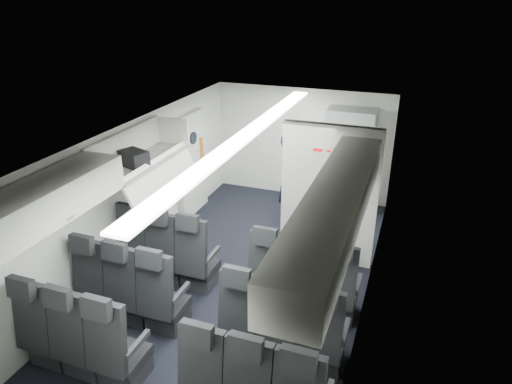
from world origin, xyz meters
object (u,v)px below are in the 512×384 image
Objects in this scene: flight_attendant at (291,180)px; carry_on_bag at (134,159)px; galley_unit at (348,160)px; seat_row_rear at (162,366)px; seat_row_front at (232,270)px; seat_row_mid at (202,311)px; boarding_door at (192,164)px.

carry_on_bag is (-1.54, -2.23, 0.96)m from flight_attendant.
galley_unit reaches higher than carry_on_bag.
galley_unit is 1.16× the size of flight_attendant.
seat_row_rear is at bearing 164.01° from flight_attendant.
seat_row_front is 1.00× the size of seat_row_mid.
seat_row_front is 2.35m from flight_attendant.
carry_on_bag is at bearing 176.98° from seat_row_front.
galley_unit reaches higher than boarding_door.
seat_row_rear is 9.30× the size of carry_on_bag.
seat_row_rear is 4.13m from flight_attendant.
seat_row_front is 2.71m from boarding_door.
galley_unit reaches higher than seat_row_rear.
seat_row_rear is 1.79× the size of boarding_door.
flight_attendant is (0.14, 3.20, 0.42)m from seat_row_mid.
flight_attendant is at bearing 88.09° from seat_row_rear.
carry_on_bag is at bearing 145.16° from seat_row_mid.
carry_on_bag reaches higher than flight_attendant.
boarding_door reaches higher than seat_row_front.
galley_unit is at bearing 73.72° from seat_row_front.
seat_row_front is 1.80m from seat_row_rear.
seat_row_front and seat_row_rear have the same top height.
flight_attendant is (1.78, 0.22, -0.13)m from boarding_door.
boarding_door is at bearing -155.72° from galley_unit.
carry_on_bag is (-1.40, 1.87, 1.38)m from seat_row_rear.
flight_attendant is 4.58× the size of carry_on_bag.
carry_on_bag is at bearing -83.20° from boarding_door.
seat_row_mid is at bearing -90.00° from seat_row_front.
galley_unit is at bearing 79.35° from seat_row_rear.
seat_row_mid is at bearing 90.00° from seat_row_rear.
seat_row_front is 2.03× the size of flight_attendant.
seat_row_front is at bearing 162.53° from flight_attendant.
galley_unit is (0.95, 4.15, 0.55)m from seat_row_mid.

